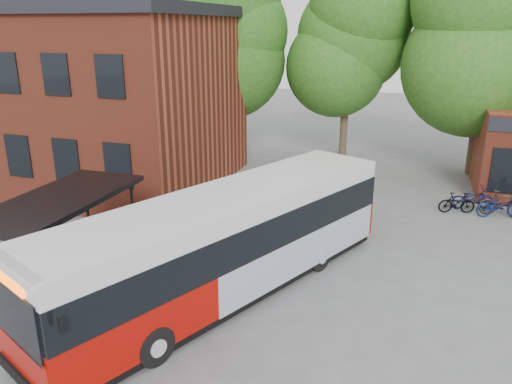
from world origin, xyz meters
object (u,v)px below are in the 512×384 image
(bus_shelter, at_px, (65,242))
(bicycle_3, at_px, (502,203))
(city_bus, at_px, (228,245))
(bicycle_2, at_px, (500,206))
(bicycle_0, at_px, (472,198))
(bicycle_1, at_px, (457,203))

(bus_shelter, xyz_separation_m, bicycle_3, (13.31, 10.65, -0.90))
(city_bus, distance_m, bicycle_2, 12.57)
(bus_shelter, xyz_separation_m, bicycle_0, (12.19, 11.18, -0.97))
(bicycle_0, distance_m, bicycle_3, 1.24)
(city_bus, distance_m, bicycle_0, 12.52)
(bus_shelter, bearing_deg, bicycle_3, 38.64)
(city_bus, xyz_separation_m, bicycle_0, (7.42, 10.03, -1.07))
(bicycle_0, relative_size, bicycle_1, 1.22)
(bicycle_1, bearing_deg, bicycle_3, -97.25)
(city_bus, bearing_deg, bus_shelter, -142.10)
(city_bus, xyz_separation_m, bicycle_1, (6.77, 9.25, -1.09))
(bus_shelter, bearing_deg, bicycle_1, 42.03)
(bicycle_1, xyz_separation_m, bicycle_3, (1.78, 0.25, 0.09))
(bicycle_2, relative_size, bicycle_3, 1.04)
(bicycle_0, bearing_deg, bicycle_1, 116.91)
(city_bus, relative_size, bicycle_2, 6.44)
(bicycle_0, height_order, bicycle_3, bicycle_3)
(bicycle_1, bearing_deg, bicycle_0, -55.15)
(bicycle_2, bearing_deg, bus_shelter, 113.70)
(bus_shelter, height_order, bicycle_1, bus_shelter)
(bicycle_0, height_order, bicycle_1, bicycle_0)
(bicycle_0, bearing_deg, city_bus, 120.45)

